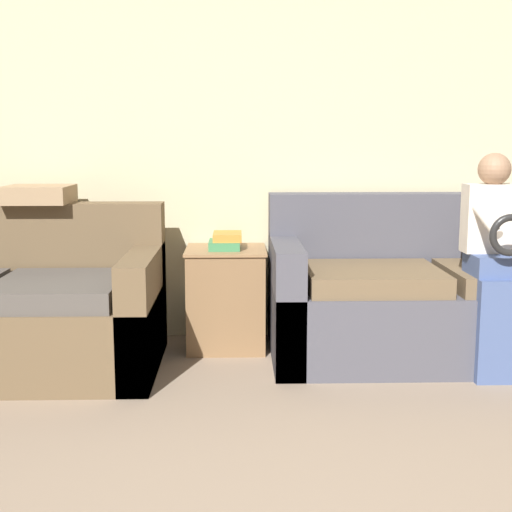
{
  "coord_description": "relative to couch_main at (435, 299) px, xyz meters",
  "views": [
    {
      "loc": [
        -0.37,
        -1.16,
        1.24
      ],
      "look_at": [
        -0.28,
        1.98,
        0.73
      ],
      "focal_mm": 50.0,
      "sensor_mm": 36.0,
      "label": 1
    }
  ],
  "objects": [
    {
      "name": "wall_back",
      "position": [
        -0.78,
        0.48,
        0.95
      ],
      "size": [
        6.88,
        0.06,
        2.55
      ],
      "color": "beige",
      "rests_on": "ground_plane"
    },
    {
      "name": "child_left_seated",
      "position": [
        0.21,
        -0.37,
        0.32
      ],
      "size": [
        0.3,
        0.37,
        1.18
      ],
      "color": "#475B8E",
      "rests_on": "ground_plane"
    },
    {
      "name": "book_stack",
      "position": [
        -1.21,
        0.19,
        0.32
      ],
      "size": [
        0.19,
        0.26,
        0.09
      ],
      "color": "#3D8451",
      "rests_on": "side_shelf"
    },
    {
      "name": "throw_pillow",
      "position": [
        -2.3,
        0.16,
        0.6
      ],
      "size": [
        0.38,
        0.38,
        0.1
      ],
      "color": "#A38460",
      "rests_on": "couch_side"
    },
    {
      "name": "couch_main",
      "position": [
        0.0,
        0.0,
        0.0
      ],
      "size": [
        1.9,
        0.9,
        0.92
      ],
      "color": "#4C4C56",
      "rests_on": "ground_plane"
    },
    {
      "name": "couch_side",
      "position": [
        -2.42,
        -0.17,
        -0.02
      ],
      "size": [
        1.69,
        0.95,
        0.88
      ],
      "color": "brown",
      "rests_on": "ground_plane"
    },
    {
      "name": "side_shelf",
      "position": [
        -1.21,
        0.19,
        -0.02
      ],
      "size": [
        0.48,
        0.48,
        0.6
      ],
      "color": "olive",
      "rests_on": "ground_plane"
    }
  ]
}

